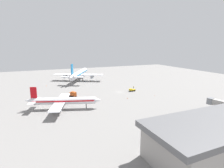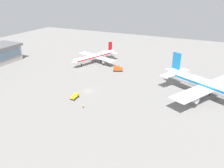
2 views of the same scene
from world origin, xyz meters
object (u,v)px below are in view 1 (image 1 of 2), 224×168
airplane_taxiing (63,101)px  pushback_tractor (132,90)px  airplane_at_gate (79,74)px  safety_cone_mid_apron (155,95)px  safety_cone_far_side (127,98)px  safety_cone_near_gate (46,86)px  catering_truck (73,94)px  ground_crew_worker (134,87)px

airplane_taxiing → pushback_tractor: bearing=38.6°
airplane_at_gate → safety_cone_mid_apron: size_ratio=86.12×
safety_cone_mid_apron → safety_cone_far_side: (-18.94, 2.10, 0.00)m
safety_cone_near_gate → safety_cone_mid_apron: bearing=-43.9°
safety_cone_far_side → catering_truck: bearing=149.7°
ground_crew_worker → safety_cone_mid_apron: ground_crew_worker is taller
safety_cone_near_gate → safety_cone_mid_apron: 85.72m
ground_crew_worker → safety_cone_far_side: ground_crew_worker is taller
pushback_tractor → safety_cone_mid_apron: pushback_tractor is taller
safety_cone_far_side → ground_crew_worker: bearing=52.3°
safety_cone_near_gate → catering_truck: bearing=-71.7°
airplane_at_gate → pushback_tractor: bearing=-128.0°
airplane_at_gate → ground_crew_worker: size_ratio=30.94×
catering_truck → safety_cone_near_gate: (-13.19, 39.98, -1.40)m
airplane_at_gate → safety_cone_mid_apron: 79.17m
ground_crew_worker → airplane_taxiing: bearing=-151.1°
safety_cone_mid_apron → safety_cone_far_side: bearing=173.7°
airplane_at_gate → safety_cone_near_gate: size_ratio=86.12×
safety_cone_near_gate → pushback_tractor: bearing=-38.2°
airplane_at_gate → safety_cone_mid_apron: (31.95, -72.19, -5.93)m
airplane_taxiing → safety_cone_far_side: bearing=23.8°
ground_crew_worker → catering_truck: bearing=-169.2°
ground_crew_worker → safety_cone_near_gate: size_ratio=2.78×
pushback_tractor → catering_truck: (-41.14, 2.77, 0.73)m
catering_truck → safety_cone_mid_apron: 52.37m
catering_truck → airplane_at_gate: bearing=-41.1°
airplane_taxiing → pushback_tractor: airplane_taxiing is taller
airplane_taxiing → safety_cone_mid_apron: 57.94m
catering_truck → safety_cone_far_side: size_ratio=9.82×
airplane_at_gate → airplane_taxiing: size_ratio=1.39×
airplane_taxiing → safety_cone_near_gate: size_ratio=61.86×
pushback_tractor → safety_cone_near_gate: pushback_tractor is taller
airplane_taxiing → safety_cone_mid_apron: airplane_taxiing is taller
safety_cone_mid_apron → airplane_at_gate: bearing=113.9°
catering_truck → safety_cone_far_side: catering_truck is taller
safety_cone_near_gate → safety_cone_far_side: bearing=-53.2°
safety_cone_mid_apron → safety_cone_far_side: same height
catering_truck → safety_cone_mid_apron: bearing=-135.3°
catering_truck → safety_cone_far_side: (29.68, -17.31, -1.40)m
safety_cone_far_side → airplane_taxiing: bearing=-175.6°
airplane_taxiing → safety_cone_near_gate: airplane_taxiing is taller
airplane_at_gate → safety_cone_near_gate: 33.03m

